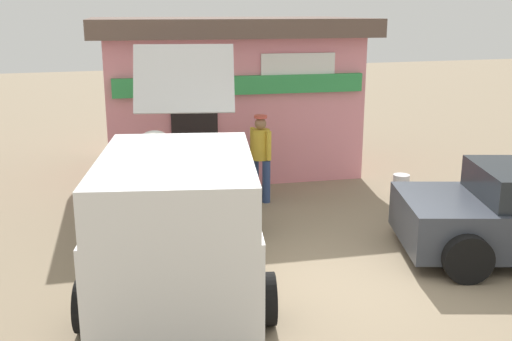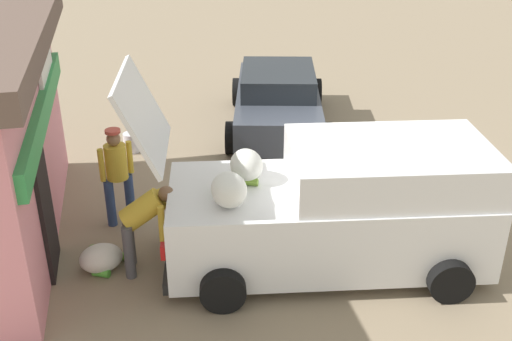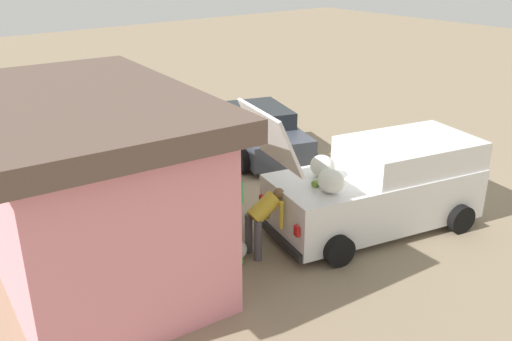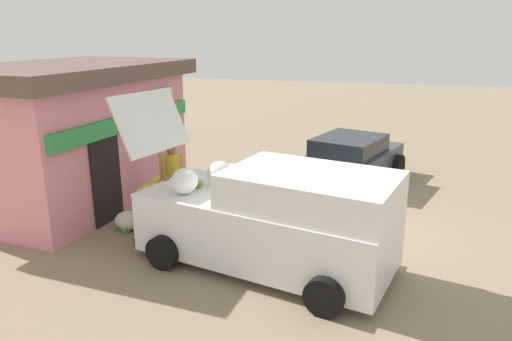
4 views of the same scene
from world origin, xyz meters
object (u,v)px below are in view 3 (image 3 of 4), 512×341
storefront_bar (87,184)px  delivery_van (380,185)px  unloaded_banana_pile (232,251)px  paint_bucket (167,176)px  customer_bending (263,216)px  parked_sedan (258,131)px  vendor_standing (212,189)px

storefront_bar → delivery_van: size_ratio=1.16×
unloaded_banana_pile → delivery_van: bearing=-103.3°
storefront_bar → delivery_van: (-2.10, -5.40, -0.78)m
delivery_van → paint_bucket: size_ratio=13.17×
customer_bending → paint_bucket: size_ratio=3.30×
parked_sedan → customer_bending: parked_sedan is taller
unloaded_banana_pile → paint_bucket: (3.97, -0.89, 0.01)m
delivery_van → parked_sedan: delivery_van is taller
customer_bending → paint_bucket: customer_bending is taller
storefront_bar → vendor_standing: 2.66m
parked_sedan → paint_bucket: 3.28m
delivery_van → unloaded_banana_pile: delivery_van is taller
parked_sedan → paint_bucket: size_ratio=11.20×
vendor_standing → unloaded_banana_pile: size_ratio=1.96×
delivery_van → vendor_standing: size_ratio=3.21×
delivery_van → vendor_standing: delivery_van is taller
vendor_standing → customer_bending: bearing=-172.2°
delivery_van → vendor_standing: (2.04, 2.86, 0.00)m
customer_bending → delivery_van: bearing=-103.1°
storefront_bar → unloaded_banana_pile: bearing=-121.8°
parked_sedan → customer_bending: bearing=142.1°
vendor_standing → customer_bending: vendor_standing is taller
parked_sedan → customer_bending: (-4.51, 3.51, 0.18)m
customer_bending → paint_bucket: 4.19m
vendor_standing → paint_bucket: (2.71, -0.48, -0.72)m
storefront_bar → delivery_van: storefront_bar is taller
storefront_bar → unloaded_banana_pile: 2.93m
customer_bending → unloaded_banana_pile: bearing=75.5°
paint_bucket → customer_bending: bearing=176.1°
unloaded_banana_pile → parked_sedan: bearing=-43.4°
unloaded_banana_pile → paint_bucket: unloaded_banana_pile is taller
customer_bending → parked_sedan: bearing=-37.9°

